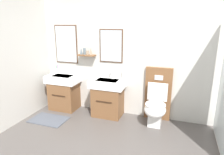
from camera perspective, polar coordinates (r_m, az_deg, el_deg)
name	(u,v)px	position (r m, az deg, el deg)	size (l,w,h in m)	color
wall_back	(150,50)	(3.72, 10.94, 7.89)	(4.63, 0.27, 2.60)	beige
bath_mat	(49,120)	(4.01, -17.71, -11.44)	(0.68, 0.44, 0.01)	#474C56
vanity_sink_left	(64,91)	(4.30, -13.55, -3.82)	(0.66, 0.46, 0.73)	brown
tap_on_left_sink	(67,70)	(4.32, -12.74, 2.04)	(0.03, 0.13, 0.11)	silver
vanity_sink_right	(108,97)	(3.88, -1.16, -5.50)	(0.66, 0.46, 0.73)	brown
tap_on_right_sink	(111,74)	(3.90, -0.36, 1.00)	(0.03, 0.13, 0.11)	silver
toilet	(156,103)	(3.68, 12.65, -7.26)	(0.48, 0.63, 1.00)	brown
toothbrush_cup	(57,70)	(4.45, -15.55, 2.02)	(0.07, 0.07, 0.20)	silver
soap_dispenser	(123,75)	(3.82, 3.32, 0.82)	(0.06, 0.06, 0.19)	white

